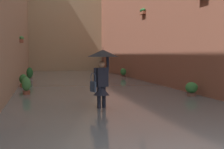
{
  "coord_description": "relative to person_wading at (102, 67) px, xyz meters",
  "views": [
    {
      "loc": [
        2.61,
        3.74,
        1.78
      ],
      "look_at": [
        0.31,
        -6.39,
        1.13
      ],
      "focal_mm": 50.76,
      "sensor_mm": 36.0,
      "label": 1
    }
  ],
  "objects": [
    {
      "name": "ground_plane",
      "position": [
        -0.74,
        -8.71,
        -1.39
      ],
      "size": [
        72.84,
        72.84,
        0.0
      ],
      "primitive_type": "plane",
      "color": "#605B56"
    },
    {
      "name": "flood_water",
      "position": [
        -0.74,
        -8.71,
        -1.32
      ],
      "size": [
        8.26,
        35.14,
        0.13
      ],
      "primitive_type": "cube",
      "color": "slate",
      "rests_on": "ground_plane"
    },
    {
      "name": "potted_plant_near_right",
      "position": [
        2.53,
        -11.07,
        -0.89
      ],
      "size": [
        0.41,
        0.41,
        0.97
      ],
      "color": "#66605B",
      "rests_on": "ground_plane"
    },
    {
      "name": "potted_plant_near_left",
      "position": [
        -4.04,
        -1.99,
        -1.01
      ],
      "size": [
        0.49,
        0.49,
        0.68
      ],
      "color": "brown",
      "rests_on": "ground_plane"
    },
    {
      "name": "person_wading",
      "position": [
        0.0,
        0.0,
        0.0
      ],
      "size": [
        0.99,
        0.99,
        2.01
      ],
      "color": "#4C4233",
      "rests_on": "ground_plane"
    },
    {
      "name": "potted_plant_mid_right",
      "position": [
        2.73,
        -7.14,
        -0.97
      ],
      "size": [
        0.41,
        0.41,
        0.78
      ],
      "color": "#9E563D",
      "rests_on": "ground_plane"
    },
    {
      "name": "potted_plant_far_right",
      "position": [
        2.45,
        -4.0,
        -0.93
      ],
      "size": [
        0.38,
        0.38,
        0.85
      ],
      "color": "brown",
      "rests_on": "ground_plane"
    },
    {
      "name": "potted_plant_mid_left",
      "position": [
        -4.02,
        -12.62,
        -0.96
      ],
      "size": [
        0.43,
        0.43,
        0.79
      ],
      "color": "brown",
      "rests_on": "ground_plane"
    },
    {
      "name": "building_facade_far",
      "position": [
        -0.74,
        -24.18,
        5.53
      ],
      "size": [
        11.06,
        1.8,
        13.83
      ],
      "primitive_type": "cube",
      "color": "tan",
      "rests_on": "ground_plane"
    }
  ]
}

